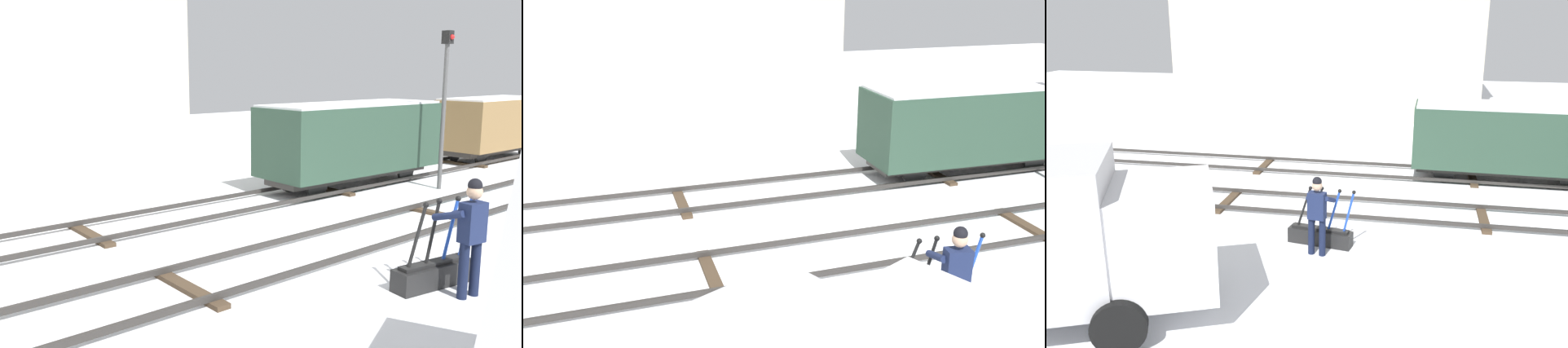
# 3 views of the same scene
# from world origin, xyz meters

# --- Properties ---
(ground_plane) EXTENTS (60.00, 60.00, 0.00)m
(ground_plane) POSITION_xyz_m (0.00, 0.00, 0.00)
(ground_plane) COLOR white
(track_main_line) EXTENTS (44.00, 1.94, 0.18)m
(track_main_line) POSITION_xyz_m (0.00, 0.00, 0.11)
(track_main_line) COLOR #2D2B28
(track_main_line) RESTS_ON ground_plane
(track_siding_near) EXTENTS (44.00, 1.94, 0.18)m
(track_siding_near) POSITION_xyz_m (0.00, 3.75, 0.11)
(track_siding_near) COLOR #2D2B28
(track_siding_near) RESTS_ON ground_plane
(switch_lever_frame) EXTENTS (1.61, 0.61, 1.43)m
(switch_lever_frame) POSITION_xyz_m (-0.39, -2.33, 0.25)
(switch_lever_frame) COLOR black
(switch_lever_frame) RESTS_ON ground_plane
(rail_worker) EXTENTS (0.62, 0.75, 1.84)m
(rail_worker) POSITION_xyz_m (-0.37, -2.89, 1.04)
(rail_worker) COLOR #111831
(rail_worker) RESTS_ON ground_plane
(signal_post) EXTENTS (0.24, 0.32, 4.47)m
(signal_post) POSITION_xyz_m (6.22, 1.85, 2.69)
(signal_post) COLOR #4C4C4C
(signal_post) RESTS_ON ground_plane
(freight_car_far_end) EXTENTS (5.86, 2.17, 2.46)m
(freight_car_far_end) POSITION_xyz_m (4.49, 3.75, 1.41)
(freight_car_far_end) COLOR #2D2B28
(freight_car_far_end) RESTS_ON ground_plane
(freight_car_near_switch) EXTENTS (4.93, 1.96, 2.37)m
(freight_car_near_switch) POSITION_xyz_m (12.57, 3.75, 1.36)
(freight_car_near_switch) COLOR #2D2B28
(freight_car_near_switch) RESTS_ON ground_plane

